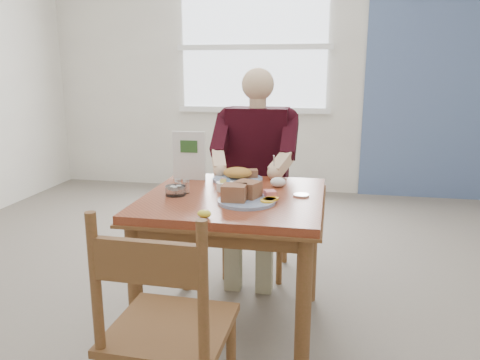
% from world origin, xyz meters
% --- Properties ---
extents(floor, '(6.00, 6.00, 0.00)m').
position_xyz_m(floor, '(0.00, 0.00, 0.00)').
color(floor, '#736A5D').
rests_on(floor, ground).
extents(wall_back, '(5.50, 0.00, 5.50)m').
position_xyz_m(wall_back, '(0.00, 3.00, 1.40)').
color(wall_back, silver).
rests_on(wall_back, ground).
extents(accent_panel, '(1.60, 0.02, 2.80)m').
position_xyz_m(accent_panel, '(1.60, 2.98, 1.40)').
color(accent_panel, '#4D628F').
rests_on(accent_panel, ground).
extents(lemon_wedge, '(0.07, 0.06, 0.03)m').
position_xyz_m(lemon_wedge, '(-0.05, -0.39, 0.77)').
color(lemon_wedge, yellow).
rests_on(lemon_wedge, table).
extents(napkin, '(0.09, 0.07, 0.05)m').
position_xyz_m(napkin, '(0.20, 0.21, 0.78)').
color(napkin, white).
rests_on(napkin, table).
extents(metal_dish, '(0.10, 0.10, 0.01)m').
position_xyz_m(metal_dish, '(0.34, 0.04, 0.76)').
color(metal_dish, silver).
rests_on(metal_dish, table).
extents(window, '(1.72, 0.04, 1.42)m').
position_xyz_m(window, '(-0.40, 2.97, 1.60)').
color(window, white).
rests_on(window, wall_back).
extents(table, '(0.92, 0.92, 0.75)m').
position_xyz_m(table, '(0.00, 0.00, 0.64)').
color(table, brown).
rests_on(table, ground).
extents(chair_far, '(0.42, 0.42, 0.95)m').
position_xyz_m(chair_far, '(0.00, 0.80, 0.48)').
color(chair_far, brown).
rests_on(chair_far, ground).
extents(chair_near, '(0.43, 0.43, 0.95)m').
position_xyz_m(chair_near, '(-0.06, -0.86, 0.48)').
color(chair_near, brown).
rests_on(chair_near, ground).
extents(diner, '(0.53, 0.56, 1.39)m').
position_xyz_m(diner, '(0.00, 0.71, 0.81)').
color(diner, gray).
rests_on(diner, chair_far).
extents(near_plate, '(0.31, 0.31, 0.09)m').
position_xyz_m(near_plate, '(0.08, -0.12, 0.78)').
color(near_plate, white).
rests_on(near_plate, table).
extents(far_plate, '(0.35, 0.35, 0.08)m').
position_xyz_m(far_plate, '(-0.04, 0.31, 0.78)').
color(far_plate, white).
rests_on(far_plate, table).
extents(caddy, '(0.12, 0.12, 0.07)m').
position_xyz_m(caddy, '(-0.06, 0.07, 0.77)').
color(caddy, white).
rests_on(caddy, table).
extents(shakers, '(0.08, 0.04, 0.07)m').
position_xyz_m(shakers, '(-0.27, -0.02, 0.79)').
color(shakers, white).
rests_on(shakers, table).
extents(creamer, '(0.12, 0.12, 0.05)m').
position_xyz_m(creamer, '(-0.29, -0.06, 0.77)').
color(creamer, white).
rests_on(creamer, table).
extents(menu, '(0.19, 0.02, 0.28)m').
position_xyz_m(menu, '(-0.32, 0.28, 0.89)').
color(menu, white).
rests_on(menu, table).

